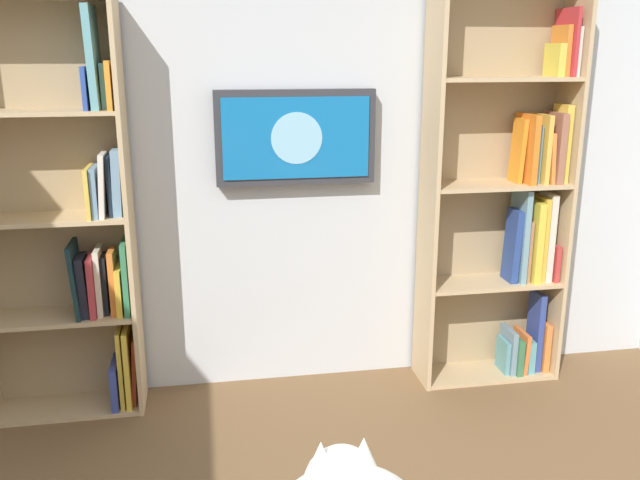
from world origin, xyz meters
name	(u,v)px	position (x,y,z in m)	size (l,w,h in m)	color
wall_back	(279,135)	(0.00, -2.23, 1.35)	(4.52, 0.06, 2.70)	silver
bookshelf_left	(510,198)	(-1.21, -2.06, 1.01)	(0.76, 0.28, 2.18)	tan
bookshelf_right	(70,226)	(1.03, -2.06, 0.95)	(0.75, 0.28, 2.00)	tan
wall_mounted_tv	(296,137)	(-0.07, -2.15, 1.35)	(0.81, 0.07, 0.47)	#333338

